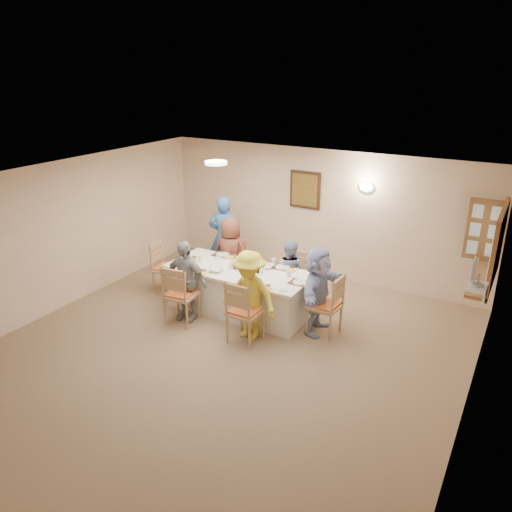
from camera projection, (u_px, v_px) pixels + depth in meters
The scene contains 49 objects.
ground at pixel (220, 356), 7.21m from camera, with size 7.00×7.00×0.00m, color #886E4F.
room_walls at pixel (217, 259), 6.67m from camera, with size 7.00×7.00×7.00m.
wall_picture at pixel (305, 190), 9.54m from camera, with size 0.62×0.05×0.72m.
wall_sconce at pixel (366, 187), 8.90m from camera, with size 0.26×0.09×0.18m, color white.
ceiling_light at pixel (216, 163), 8.00m from camera, with size 0.36×0.36×0.05m, color white.
serving_hatch at pixel (497, 247), 7.13m from camera, with size 0.06×1.50×1.15m, color brown.
hatch_sill at pixel (482, 279), 7.37m from camera, with size 0.30×1.50×0.05m, color brown.
shutter_door at pixel (484, 230), 7.86m from camera, with size 0.55×0.04×1.00m, color brown.
fan_shelf at pixel (477, 287), 6.11m from camera, with size 0.22×0.36×0.03m, color white.
desk_fan at pixel (477, 275), 6.07m from camera, with size 0.30×0.30×0.28m, color #A5A5A8, non-canonical shape.
dining_table at pixel (239, 290), 8.43m from camera, with size 2.44×1.03×0.76m, color white.
chair_back_left at pixel (234, 264), 9.33m from camera, with size 0.43×0.43×0.89m, color tan, non-canonical shape.
chair_back_right at pixel (292, 277), 8.77m from camera, with size 0.43×0.43×0.90m, color tan, non-canonical shape.
chair_front_left at pixel (181, 293), 8.01m from camera, with size 0.48×0.48×1.01m, color tan, non-canonical shape.
chair_front_right at pixel (245, 311), 7.46m from camera, with size 0.48×0.48×1.01m, color tan, non-canonical shape.
chair_left_end at pixel (167, 268), 9.11m from camera, with size 0.45×0.45×0.95m, color tan, non-canonical shape.
chair_right_end at pixel (325, 304), 7.67m from camera, with size 0.47×0.47×0.99m, color tan, non-canonical shape.
diner_back_left at pixel (231, 254), 9.14m from camera, with size 0.71×0.48×1.39m, color brown.
diner_back_right at pixel (289, 272), 8.63m from camera, with size 0.59×0.47×1.17m, color #8790BA.
diner_front_left at pixel (185, 281), 8.05m from camera, with size 0.80×0.35×1.36m, color #959595.
diner_front_right at pixel (249, 295), 7.48m from camera, with size 0.93×0.56×1.41m, color yellow.
diner_right_end at pixel (318, 291), 7.66m from camera, with size 0.45×1.31×1.40m, color #A8B7E3.
caregiver at pixel (224, 237), 9.69m from camera, with size 0.70×0.59×1.62m, color #366DBB.
placemat_fl at pixel (195, 271), 8.23m from camera, with size 0.33×0.25×0.01m, color #472B19.
plate_fl at pixel (195, 270), 8.23m from camera, with size 0.23×0.23×0.01m, color white.
napkin_fl at pixel (202, 273), 8.10m from camera, with size 0.13×0.13×0.01m, color gold.
placemat_fr at pixel (258, 286), 7.67m from camera, with size 0.34×0.25×0.01m, color #472B19.
plate_fr at pixel (258, 285), 7.67m from camera, with size 0.25×0.25×0.02m, color white.
napkin_fr at pixel (266, 289), 7.55m from camera, with size 0.13×0.13×0.01m, color gold.
placemat_bl at pixel (223, 255), 8.91m from camera, with size 0.36×0.27×0.01m, color #472B19.
plate_bl at pixel (223, 254), 8.91m from camera, with size 0.23×0.23×0.01m, color white.
napkin_bl at pixel (230, 257), 8.78m from camera, with size 0.15×0.15×0.01m, color gold.
placemat_br at pixel (283, 268), 8.35m from camera, with size 0.35×0.26×0.01m, color #472B19.
plate_br at pixel (283, 267), 8.35m from camera, with size 0.24×0.24×0.02m, color white.
napkin_br at pixel (291, 270), 8.23m from camera, with size 0.15×0.15×0.01m, color gold.
placemat_le at pixel (186, 257), 8.80m from camera, with size 0.33×0.25×0.01m, color #472B19.
plate_le at pixel (186, 257), 8.80m from camera, with size 0.23×0.23×0.01m, color white.
napkin_le at pixel (192, 260), 8.68m from camera, with size 0.14×0.14×0.01m, color gold.
placemat_re at pixel (300, 283), 7.77m from camera, with size 0.34×0.25×0.01m, color #472B19.
plate_re at pixel (300, 282), 7.77m from camera, with size 0.23×0.23×0.01m, color white.
napkin_re at pixel (309, 286), 7.65m from camera, with size 0.15×0.15×0.01m, color gold.
teacup_a at pixel (189, 264), 8.38m from camera, with size 0.12×0.12×0.09m, color white.
teacup_b at pixel (274, 261), 8.56m from camera, with size 0.09×0.09×0.08m, color white.
bowl_a at pixel (216, 270), 8.20m from camera, with size 0.27×0.27×0.06m, color white.
bowl_b at pixel (267, 267), 8.32m from camera, with size 0.20×0.20×0.06m, color white.
condiment_ketchup at pixel (235, 261), 8.29m from camera, with size 0.11×0.11×0.25m, color #AE2E0E.
condiment_brown at pixel (243, 262), 8.30m from camera, with size 0.13×0.13×0.21m, color #571F17.
condiment_malt at pixel (243, 268), 8.16m from camera, with size 0.15×0.15×0.14m, color #571F17.
drinking_glass at pixel (233, 264), 8.38m from camera, with size 0.07×0.07×0.11m, color silver.
Camera 1 is at (3.54, -5.13, 3.94)m, focal length 35.00 mm.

